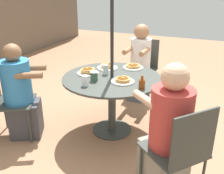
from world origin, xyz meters
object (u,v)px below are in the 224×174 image
Objects in this scene: pancake_plate_a at (133,67)px; coffee_cup at (94,76)px; pancake_plate_b at (88,72)px; syrup_bottle at (142,84)px; diner_south at (168,134)px; diner_east at (21,96)px; drinking_glass_a at (106,69)px; patio_chair_north at (143,64)px; patio_table at (112,87)px; pancake_plate_c at (123,80)px; pancake_plate_d at (107,67)px; drinking_glass_b at (85,81)px; patio_chair_east at (5,97)px; diner_north at (139,65)px; patio_chair_south at (181,149)px.

coffee_cup reaches higher than pancake_plate_a.
syrup_bottle reaches higher than pancake_plate_b.
diner_south is 1.08m from coffee_cup.
diner_south is at bearing -117.34° from coffee_cup.
diner_east reaches higher than drinking_glass_a.
patio_chair_north is 8.40× the size of coffee_cup.
pancake_plate_a reaches higher than patio_table.
pancake_plate_c is 0.27m from syrup_bottle.
pancake_plate_c is 0.51m from pancake_plate_d.
syrup_bottle reaches higher than coffee_cup.
pancake_plate_a is 2.15× the size of drinking_glass_a.
patio_table is 0.35m from pancake_plate_d.
coffee_cup is (-0.45, -0.04, 0.03)m from pancake_plate_d.
drinking_glass_b is (-0.36, 0.15, 0.18)m from patio_table.
syrup_bottle is (0.39, -1.50, 0.26)m from patio_chair_east.
diner_north reaches higher than pancake_plate_d.
patio_chair_south reaches higher than coffee_cup.
diner_east is 1.74m from diner_south.
diner_north is at bearing 120.73° from diner_east.
diner_north reaches higher than drinking_glass_b.
pancake_plate_c is at bearing 69.18° from syrup_bottle.
patio_table is at bearing 90.00° from diner_north.
patio_chair_south is (-0.28, -1.86, -0.01)m from diner_east.
drinking_glass_b is at bearing 105.48° from syrup_bottle.
patio_chair_east is 7.46× the size of drinking_glass_a.
coffee_cup is at bearing 100.88° from patio_chair_south.
patio_table is 9.62× the size of drinking_glass_a.
pancake_plate_a is at bearing -15.93° from patio_table.
pancake_plate_b is at bearing 99.99° from diner_east.
pancake_plate_b is 1.82× the size of syrup_bottle.
patio_chair_east is 1.19m from drinking_glass_a.
diner_south is at bearing -120.75° from pancake_plate_b.
diner_south is 9.86× the size of drinking_glass_a.
pancake_plate_a is 0.80m from drinking_glass_b.
pancake_plate_d is 2.43× the size of coffee_cup.
pancake_plate_d is (0.94, 0.98, 0.19)m from diner_south.
pancake_plate_d is (0.27, -0.13, -0.00)m from pancake_plate_b.
coffee_cup reaches higher than patio_table.
patio_chair_south is 1.20m from drinking_glass_b.
diner_east is at bearing 102.92° from syrup_bottle.
diner_north is at bearing 67.13° from patio_chair_south.
patio_chair_south is at bearing -119.12° from coffee_cup.
pancake_plate_d is at bearing 79.73° from patio_chair_north.
patio_chair_south is at bearing 114.90° from patio_chair_north.
pancake_plate_c is (0.57, 0.63, 0.19)m from diner_south.
pancake_plate_b is at bearing 24.63° from drinking_glass_b.
pancake_plate_d is 2.28× the size of drinking_glass_b.
drinking_glass_a is (-1.00, 0.10, 0.22)m from diner_north.
drinking_glass_a is (-1.17, 0.10, 0.26)m from patio_chair_north.
pancake_plate_d is at bearing 5.42° from coffee_cup.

